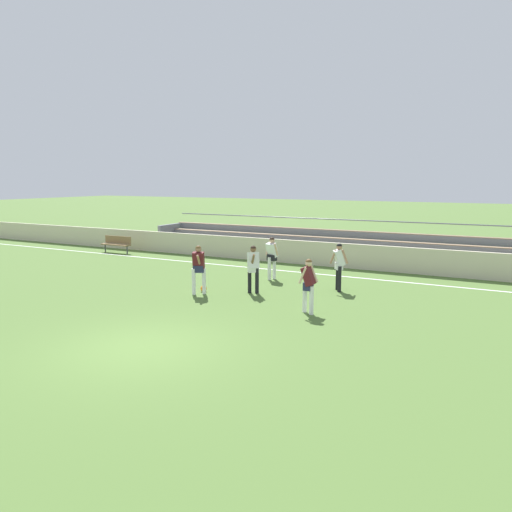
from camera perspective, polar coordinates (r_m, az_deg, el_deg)
The scene contains 11 objects.
ground_plane at distance 12.11m, azimuth -13.09°, elevation -10.29°, with size 160.00×160.00×0.00m, color #4C6B30.
field_line_sideline at distance 20.90m, azimuth 6.04°, elevation -1.97°, with size 44.00×0.12×0.01m, color white.
sideline_wall at distance 22.60m, azimuth 7.89°, elevation 0.22°, with size 48.00×0.16×1.10m, color beige.
bleacher_stand at distance 24.04m, azimuth 13.15°, elevation 1.12°, with size 23.80×2.44×1.91m.
bench_centre_sideline at distance 27.47m, azimuth -15.85°, elevation 1.49°, with size 1.80×0.40×0.90m.
player_dark_overlapping at distance 16.92m, azimuth -6.68°, elevation -1.08°, with size 0.48×0.75×1.70m.
player_white_wide_left at distance 16.99m, azimuth -0.32°, elevation -1.05°, with size 0.48×0.68×1.67m.
player_white_trailing_run at distance 17.57m, azimuth 9.59°, elevation -0.77°, with size 0.63×0.53×1.70m.
player_dark_wide_right at distance 14.51m, azimuth 6.09°, elevation -2.92°, with size 0.49×0.44×1.64m.
player_white_dropping_back at distance 19.30m, azimuth 1.85°, elevation 0.19°, with size 0.52×0.45×1.69m.
soccer_ball at distance 17.47m, azimuth -6.11°, elevation -3.78°, with size 0.22×0.22×0.22m, color orange.
Camera 1 is at (7.58, -8.58, 3.94)m, focal length 34.48 mm.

